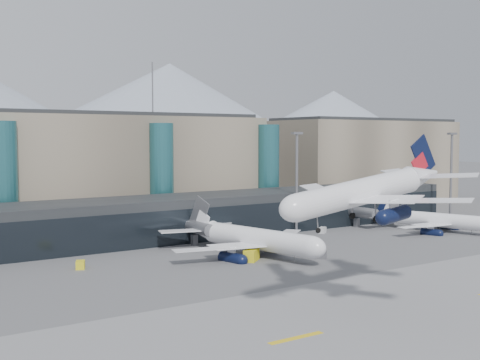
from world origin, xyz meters
name	(u,v)px	position (x,y,z in m)	size (l,w,h in m)	color
ground	(336,289)	(0.00, 0.00, 0.00)	(900.00, 900.00, 0.00)	#515154
runway_strip	(409,312)	(0.00, -15.00, 0.02)	(400.00, 40.00, 0.04)	slate
runway_markings	(409,312)	(0.00, -15.00, 0.05)	(128.00, 1.00, 0.02)	gold
concourse	(173,218)	(-0.02, 57.73, 4.97)	(170.00, 27.00, 10.00)	black
terminal_main	(30,171)	(-25.00, 90.00, 15.44)	(130.00, 30.00, 31.00)	gray
terminal_east	(364,161)	(95.00, 90.00, 15.44)	(70.00, 30.00, 31.00)	gray
teal_towers	(88,179)	(-14.99, 74.01, 14.01)	(116.40, 19.40, 46.00)	#256168
lightmast_mid	(297,176)	(30.00, 48.00, 14.42)	(3.00, 1.20, 25.60)	slate
lightmast_right	(451,172)	(80.00, 40.00, 14.42)	(3.00, 1.20, 25.60)	slate
hero_jet	(373,183)	(-2.94, -10.63, 17.86)	(31.57, 32.40, 10.44)	white
jet_parked_mid	(244,231)	(3.84, 32.55, 4.79)	(38.27, 39.39, 12.66)	white
jet_parked_right	(428,215)	(60.98, 32.26, 4.00)	(31.05, 32.91, 10.57)	white
veh_b	(80,265)	(-29.45, 37.07, 0.74)	(2.55, 1.57, 1.47)	yellow
veh_c	(319,254)	(13.81, 20.35, 0.87)	(3.12, 1.65, 1.74)	#4A4A4F
veh_d	(322,230)	(35.47, 44.24, 0.74)	(2.61, 1.40, 1.49)	#BEBEBE
veh_g	(265,244)	(11.26, 35.53, 0.76)	(2.61, 1.53, 1.53)	#BEBEBE
veh_h	(251,255)	(1.09, 25.74, 1.17)	(4.23, 2.23, 2.34)	yellow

